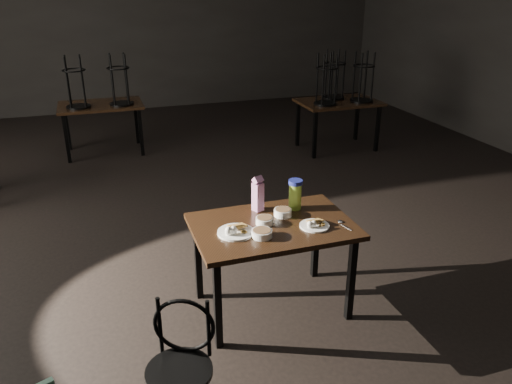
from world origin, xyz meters
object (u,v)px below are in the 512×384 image
object	(u,v)px
juice_carton	(258,195)
bentwood_chair	(181,357)
water_bottle	(295,194)
main_table	(273,233)

from	to	relation	value
juice_carton	bentwood_chair	size ratio (longest dim) A/B	0.36
juice_carton	water_bottle	world-z (taller)	juice_carton
main_table	bentwood_chair	bearing A→B (deg)	-134.48
water_bottle	bentwood_chair	bearing A→B (deg)	-136.11
water_bottle	main_table	bearing A→B (deg)	-142.25
main_table	juice_carton	size ratio (longest dim) A/B	4.13
main_table	bentwood_chair	world-z (taller)	bentwood_chair
juice_carton	water_bottle	distance (m)	0.30
juice_carton	bentwood_chair	distance (m)	1.49
juice_carton	bentwood_chair	xyz separation A→B (m)	(-0.85, -1.16, -0.41)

